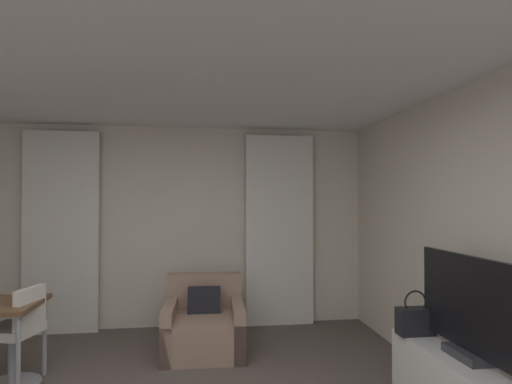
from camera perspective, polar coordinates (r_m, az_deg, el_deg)
The scene contains 8 objects.
wall_window at distance 5.57m, azimuth -11.09°, elevation -4.61°, with size 5.12×0.06×2.60m.
ceiling at distance 2.72m, azimuth -15.10°, elevation 20.16°, with size 5.12×6.12×0.06m, color white.
curtain_left_panel at distance 5.69m, azimuth -25.17°, elevation -4.95°, with size 0.90×0.06×2.50m.
curtain_right_panel at distance 5.53m, azimuth 3.25°, elevation -5.17°, with size 0.90×0.06×2.50m.
armchair at distance 4.78m, azimuth -7.16°, elevation -17.86°, with size 0.87×0.89×0.79m.
desk_chair at distance 4.39m, azimuth -30.07°, elevation -17.50°, with size 0.49×0.49×0.88m.
tv_flatscreen at distance 3.41m, azimuth 27.10°, elevation -14.11°, with size 0.20×1.09×0.73m.
handbag_primary at distance 3.85m, azimuth 21.03°, elevation -16.09°, with size 0.30×0.14×0.37m.
Camera 1 is at (0.34, -2.52, 1.64)m, focal length 29.16 mm.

